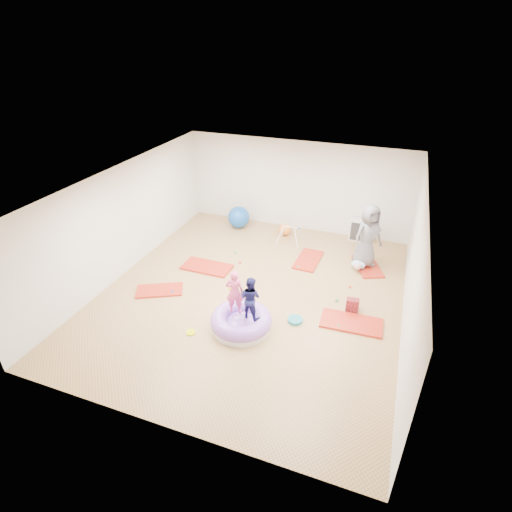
% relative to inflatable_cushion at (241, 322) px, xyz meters
% --- Properties ---
extents(room, '(7.01, 8.01, 2.81)m').
position_rel_inflatable_cushion_xyz_m(room, '(-0.23, 1.27, 1.24)').
color(room, tan).
rests_on(room, ground).
extents(gym_mat_front_left, '(1.25, 1.00, 0.05)m').
position_rel_inflatable_cushion_xyz_m(gym_mat_front_left, '(-2.42, 0.58, -0.14)').
color(gym_mat_front_left, '#A61914').
rests_on(gym_mat_front_left, ground).
extents(gym_mat_mid_left, '(1.33, 0.67, 0.06)m').
position_rel_inflatable_cushion_xyz_m(gym_mat_mid_left, '(-1.80, 1.98, -0.14)').
color(gym_mat_mid_left, '#A61914').
rests_on(gym_mat_mid_left, ground).
extents(gym_mat_center_back, '(0.65, 1.22, 0.05)m').
position_rel_inflatable_cushion_xyz_m(gym_mat_center_back, '(0.69, 3.30, -0.14)').
color(gym_mat_center_back, '#A61914').
rests_on(gym_mat_center_back, ground).
extents(gym_mat_right, '(1.36, 0.72, 0.06)m').
position_rel_inflatable_cushion_xyz_m(gym_mat_right, '(2.23, 0.94, -0.14)').
color(gym_mat_right, '#A61914').
rests_on(gym_mat_right, ground).
extents(gym_mat_rear_right, '(1.00, 1.30, 0.05)m').
position_rel_inflatable_cushion_xyz_m(gym_mat_rear_right, '(2.28, 3.52, -0.14)').
color(gym_mat_rear_right, '#A61914').
rests_on(gym_mat_rear_right, ground).
extents(inflatable_cushion, '(1.33, 1.33, 0.42)m').
position_rel_inflatable_cushion_xyz_m(inflatable_cushion, '(0.00, 0.00, 0.00)').
color(inflatable_cushion, silver).
rests_on(inflatable_cushion, ground).
extents(child_pink, '(0.43, 0.33, 1.03)m').
position_rel_inflatable_cushion_xyz_m(child_pink, '(-0.16, 0.07, 0.74)').
color(child_pink, '#E44A87').
rests_on(child_pink, inflatable_cushion).
extents(child_navy, '(0.53, 0.44, 0.97)m').
position_rel_inflatable_cushion_xyz_m(child_navy, '(0.20, 0.04, 0.70)').
color(child_navy, '#17184F').
rests_on(child_navy, inflatable_cushion).
extents(adult_caregiver, '(0.99, 0.98, 1.73)m').
position_rel_inflatable_cushion_xyz_m(adult_caregiver, '(2.17, 3.54, 0.75)').
color(adult_caregiver, '#5B5C66').
rests_on(adult_caregiver, gym_mat_rear_right).
extents(infant, '(0.39, 0.39, 0.23)m').
position_rel_inflatable_cushion_xyz_m(infant, '(2.05, 3.26, 0.00)').
color(infant, '#A6C2ED').
rests_on(infant, gym_mat_rear_right).
extents(ball_pit_balls, '(4.13, 3.24, 0.08)m').
position_rel_inflatable_cushion_xyz_m(ball_pit_balls, '(0.09, 1.61, -0.13)').
color(ball_pit_balls, '#134BA3').
rests_on(ball_pit_balls, ground).
extents(exercise_ball_blue, '(0.69, 0.69, 0.69)m').
position_rel_inflatable_cushion_xyz_m(exercise_ball_blue, '(-1.95, 4.64, 0.18)').
color(exercise_ball_blue, '#134BA3').
rests_on(exercise_ball_blue, ground).
extents(exercise_ball_orange, '(0.38, 0.38, 0.38)m').
position_rel_inflatable_cushion_xyz_m(exercise_ball_orange, '(-0.38, 4.62, 0.03)').
color(exercise_ball_orange, orange).
rests_on(exercise_ball_orange, ground).
extents(infant_play_gym, '(0.72, 0.68, 0.55)m').
position_rel_inflatable_cushion_xyz_m(infant_play_gym, '(-0.09, 4.13, 0.21)').
color(infant_play_gym, silver).
rests_on(infant_play_gym, ground).
extents(cube_shelf, '(0.67, 0.33, 0.67)m').
position_rel_inflatable_cushion_xyz_m(cube_shelf, '(1.87, 5.06, 0.17)').
color(cube_shelf, silver).
rests_on(cube_shelf, ground).
extents(balance_disc, '(0.34, 0.34, 0.07)m').
position_rel_inflatable_cushion_xyz_m(balance_disc, '(1.04, 0.61, -0.13)').
color(balance_disc, teal).
rests_on(balance_disc, ground).
extents(backpack, '(0.30, 0.20, 0.33)m').
position_rel_inflatable_cushion_xyz_m(backpack, '(2.16, 1.41, 0.00)').
color(backpack, red).
rests_on(backpack, ground).
extents(yellow_toy, '(0.20, 0.20, 0.03)m').
position_rel_inflatable_cushion_xyz_m(yellow_toy, '(-0.95, -0.54, -0.15)').
color(yellow_toy, '#CEDA02').
rests_on(yellow_toy, ground).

